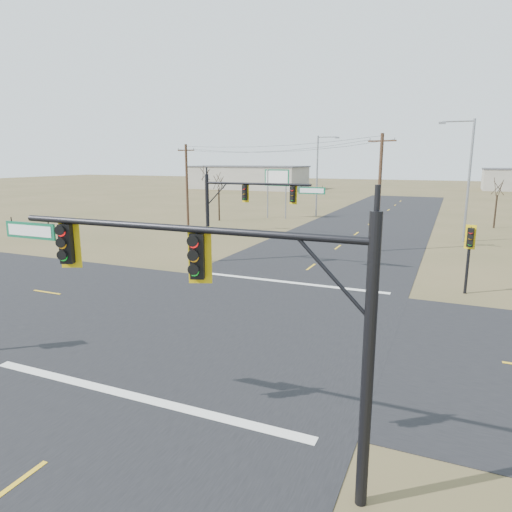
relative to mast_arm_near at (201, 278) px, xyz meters
The scene contains 17 objects.
ground 10.98m from the mast_arm_near, 111.16° to the left, with size 320.00×320.00×0.00m, color brown.
road_ew 10.97m from the mast_arm_near, 111.16° to the left, with size 160.00×14.00×0.02m, color black.
road_ns 10.97m from the mast_arm_near, 111.16° to the left, with size 14.00×160.00×0.02m, color black.
stop_bar_near 6.15m from the mast_arm_near, 154.08° to the left, with size 12.00×0.40×0.01m, color silver.
stop_bar_far 17.75m from the mast_arm_near, 102.06° to the left, with size 12.00×0.40×0.01m, color silver.
mast_arm_near is the anchor object (origin of this frame).
mast_arm_far 21.46m from the mast_arm_near, 111.61° to the left, with size 8.83×0.50×6.39m.
pedestal_signal_ne 19.53m from the mast_arm_near, 71.19° to the left, with size 0.63×0.53×3.95m.
utility_pole_near 28.88m from the mast_arm_near, 90.59° to the left, with size 2.27×0.69×9.45m.
utility_pole_far 37.18m from the mast_arm_near, 122.34° to the left, with size 2.16×0.56×8.92m.
highway_sign 48.28m from the mast_arm_near, 108.76° to the left, with size 3.30×0.17×6.19m.
streetlight_a 37.28m from the mast_arm_near, 80.54° to the left, with size 3.04×0.31×10.94m.
streetlight_c 51.05m from the mast_arm_near, 102.70° to the left, with size 2.91×0.35×10.42m.
bare_tree_a 46.04m from the mast_arm_near, 117.49° to the left, with size 3.21×3.21×6.17m.
bare_tree_b 55.82m from the mast_arm_near, 119.51° to the left, with size 3.52×3.52×6.91m.
bare_tree_c 48.29m from the mast_arm_near, 78.58° to the left, with size 2.97×2.97×5.78m.
warehouse_left 108.40m from the mast_arm_near, 113.71° to the left, with size 28.00×14.00×5.50m, color #A29C90.
Camera 1 is at (8.84, -18.16, 7.44)m, focal length 32.00 mm.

